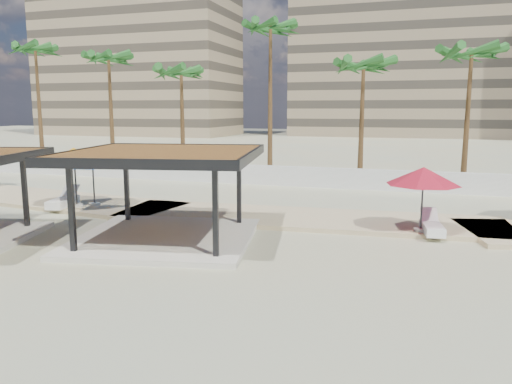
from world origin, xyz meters
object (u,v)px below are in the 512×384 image
at_px(pavilion_central, 164,187).
at_px(umbrella_c, 423,176).
at_px(lounger_c, 432,227).
at_px(lounger_a, 63,201).

height_order(pavilion_central, umbrella_c, pavilion_central).
height_order(umbrella_c, lounger_c, umbrella_c).
xyz_separation_m(pavilion_central, umbrella_c, (8.60, 3.38, 0.30)).
bearing_deg(pavilion_central, umbrella_c, 10.48).
xyz_separation_m(umbrella_c, lounger_a, (-15.72, 0.05, -1.83)).
xyz_separation_m(umbrella_c, lounger_c, (0.39, 0.04, -1.86)).
xyz_separation_m(pavilion_central, lounger_c, (8.99, 3.42, -1.55)).
bearing_deg(lounger_c, umbrella_c, 88.11).
relative_size(pavilion_central, umbrella_c, 2.38).
bearing_deg(pavilion_central, lounger_c, 9.88).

